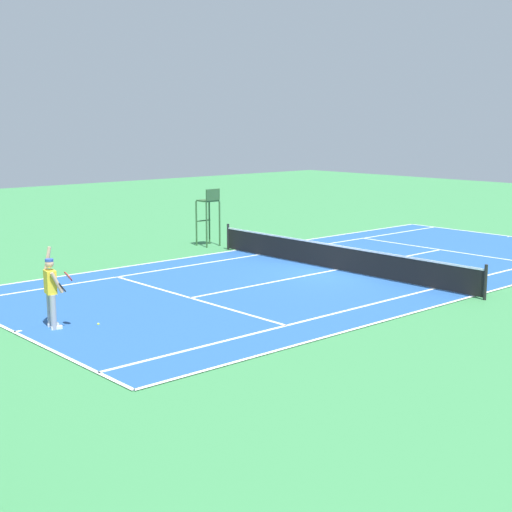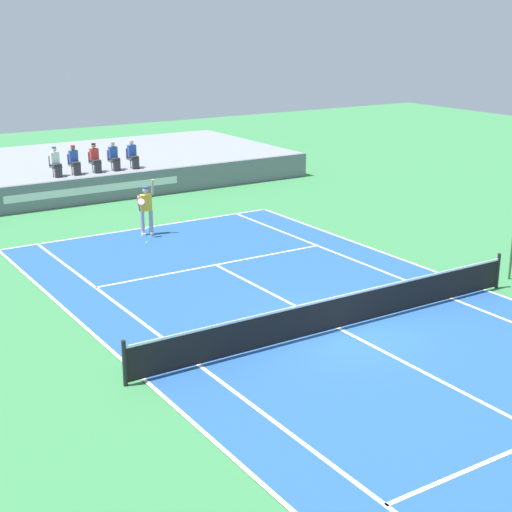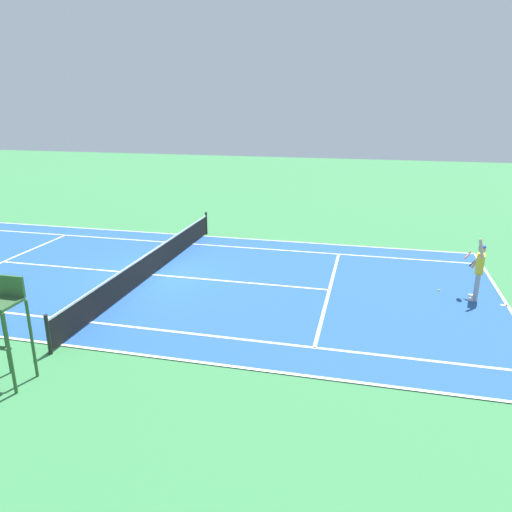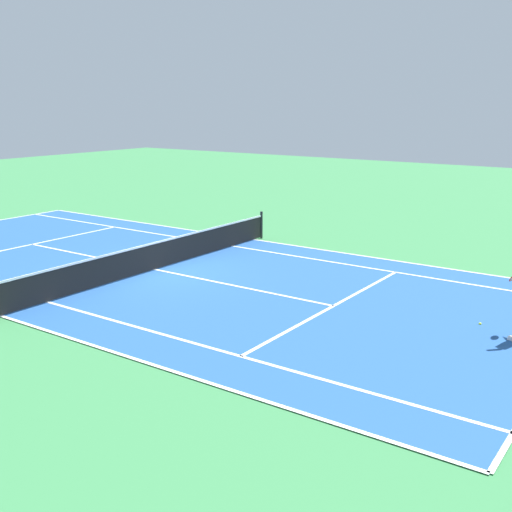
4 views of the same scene
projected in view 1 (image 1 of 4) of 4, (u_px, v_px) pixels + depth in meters
name	position (u px, v px, depth m)	size (l,w,h in m)	color
ground_plane	(335.00, 271.00, 26.42)	(80.00, 80.00, 0.00)	#387F47
court	(335.00, 270.00, 26.42)	(11.08, 23.88, 0.03)	#235193
net	(335.00, 256.00, 26.33)	(11.98, 0.10, 1.07)	black
tennis_player	(51.00, 291.00, 18.82)	(0.82, 0.61, 2.08)	#9E9EA3
tennis_ball	(98.00, 324.00, 19.29)	(0.07, 0.07, 0.07)	#D1E533
umpire_chair	(209.00, 209.00, 31.43)	(0.77, 0.77, 2.44)	#2D562D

